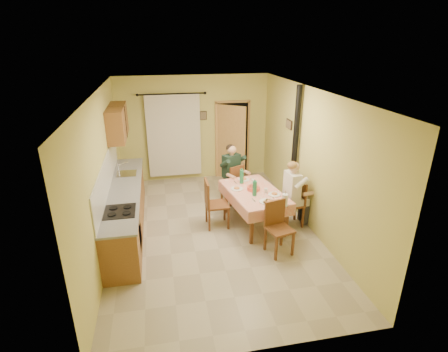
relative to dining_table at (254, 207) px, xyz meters
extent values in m
cube|color=tan|center=(-0.89, -0.13, -0.38)|extent=(4.00, 6.00, 0.01)
cube|color=#CFC86A|center=(-0.89, 2.87, 1.02)|extent=(4.00, 0.04, 2.80)
cube|color=#CFC86A|center=(-0.89, -3.13, 1.02)|extent=(4.00, 0.04, 2.80)
cube|color=#CFC86A|center=(-2.89, -0.13, 1.02)|extent=(0.04, 6.00, 2.80)
cube|color=#CFC86A|center=(1.11, -0.13, 1.02)|extent=(0.04, 6.00, 2.80)
cube|color=white|center=(-0.89, -0.13, 2.42)|extent=(4.00, 6.00, 0.04)
cube|color=brown|center=(-2.59, 0.27, 0.06)|extent=(0.60, 3.60, 0.88)
cube|color=gray|center=(-2.59, 0.27, 0.52)|extent=(0.64, 3.64, 0.04)
cube|color=white|center=(-2.87, 0.27, 0.85)|extent=(0.02, 3.60, 0.66)
cube|color=silver|center=(-2.59, 1.07, 0.53)|extent=(0.42, 0.42, 0.03)
cube|color=black|center=(-2.59, -0.73, 0.54)|extent=(0.52, 0.56, 0.02)
cube|color=black|center=(-2.29, -0.73, 0.07)|extent=(0.01, 0.55, 0.55)
cube|color=brown|center=(-2.71, 1.57, 1.57)|extent=(0.35, 1.40, 0.70)
cylinder|color=black|center=(-1.44, 2.75, 1.97)|extent=(1.70, 0.04, 0.04)
cube|color=silver|center=(-1.44, 2.77, 0.87)|extent=(1.40, 0.06, 2.20)
cube|color=black|center=(0.16, 2.86, 0.65)|extent=(0.84, 0.03, 2.06)
cube|color=tan|center=(-0.29, 2.84, 0.65)|extent=(0.06, 0.06, 2.12)
cube|color=tan|center=(0.61, 2.84, 0.65)|extent=(0.06, 0.06, 2.12)
cube|color=tan|center=(0.16, 2.84, 1.71)|extent=(0.96, 0.06, 0.06)
cube|color=tan|center=(0.08, 2.59, 0.64)|extent=(0.68, 0.53, 2.04)
cube|color=#E08F79|center=(0.00, 0.00, 0.36)|extent=(1.22, 1.76, 0.04)
cube|color=#E08F79|center=(0.13, -0.80, 0.25)|extent=(0.97, 0.17, 0.22)
cube|color=#E08F79|center=(-0.13, 0.80, 0.25)|extent=(0.97, 0.17, 0.22)
cube|color=#E08F79|center=(-0.48, -0.08, 0.25)|extent=(0.27, 1.61, 0.22)
cube|color=#E08F79|center=(0.48, 0.08, 0.25)|extent=(0.27, 1.61, 0.22)
cylinder|color=white|center=(-0.07, 0.62, 0.39)|extent=(0.25, 0.25, 0.02)
ellipsoid|color=#CC7233|center=(-0.07, 0.62, 0.41)|extent=(0.12, 0.12, 0.05)
cylinder|color=white|center=(0.13, -0.59, 0.39)|extent=(0.25, 0.25, 0.02)
ellipsoid|color=#CC7233|center=(0.13, -0.59, 0.41)|extent=(0.12, 0.12, 0.05)
cylinder|color=white|center=(0.34, -0.26, 0.39)|extent=(0.25, 0.25, 0.02)
ellipsoid|color=#CC7233|center=(0.34, -0.26, 0.41)|extent=(0.12, 0.12, 0.05)
cylinder|color=white|center=(-0.33, 0.15, 0.39)|extent=(0.25, 0.25, 0.02)
ellipsoid|color=#CC7233|center=(-0.33, 0.15, 0.41)|extent=(0.12, 0.12, 0.05)
cylinder|color=#E8573F|center=(-0.01, 0.05, 0.42)|extent=(0.26, 0.26, 0.08)
cylinder|color=white|center=(0.09, -0.54, 0.39)|extent=(0.28, 0.28, 0.02)
cube|color=tan|center=(0.08, -0.55, 0.41)|extent=(0.04, 0.06, 0.03)
cube|color=tan|center=(0.14, -0.50, 0.41)|extent=(0.06, 0.04, 0.03)
cube|color=tan|center=(0.10, -0.51, 0.41)|extent=(0.05, 0.07, 0.03)
cube|color=tan|center=(0.09, -0.54, 0.41)|extent=(0.07, 0.07, 0.03)
cube|color=tan|center=(0.05, -0.57, 0.41)|extent=(0.07, 0.05, 0.03)
cube|color=tan|center=(0.11, -0.58, 0.41)|extent=(0.06, 0.07, 0.03)
cylinder|color=silver|center=(0.20, -0.14, 0.43)|extent=(0.07, 0.07, 0.10)
cylinder|color=silver|center=(0.07, 0.39, 0.43)|extent=(0.07, 0.07, 0.10)
cylinder|color=white|center=(0.37, -0.75, 0.50)|extent=(0.11, 0.11, 0.22)
cylinder|color=silver|center=(0.37, -0.75, 0.53)|extent=(0.02, 0.02, 0.30)
cube|color=brown|center=(-0.22, 1.12, 0.10)|extent=(0.54, 0.54, 0.04)
cube|color=brown|center=(-0.14, 0.96, 0.35)|extent=(0.38, 0.22, 0.46)
cube|color=brown|center=(0.17, -1.12, 0.10)|extent=(0.51, 0.51, 0.04)
cube|color=brown|center=(0.12, -0.94, 0.36)|extent=(0.42, 0.14, 0.48)
cube|color=brown|center=(0.76, -0.20, 0.10)|extent=(0.45, 0.45, 0.04)
cube|color=brown|center=(0.95, -0.18, 0.35)|extent=(0.08, 0.41, 0.47)
cube|color=brown|center=(-0.76, 0.08, 0.10)|extent=(0.46, 0.46, 0.04)
cube|color=brown|center=(-0.97, 0.08, 0.38)|extent=(0.04, 0.45, 0.52)
cube|color=#192D23|center=(-0.18, 1.03, 0.18)|extent=(0.50, 0.52, 0.16)
cube|color=#192D23|center=(-0.23, 1.15, 0.53)|extent=(0.46, 0.37, 0.54)
sphere|color=tan|center=(-0.23, 1.14, 0.92)|extent=(0.21, 0.21, 0.21)
ellipsoid|color=black|center=(-0.25, 1.18, 0.96)|extent=(0.21, 0.21, 0.16)
cube|color=beige|center=(0.86, -0.19, 0.18)|extent=(0.43, 0.40, 0.16)
cube|color=beige|center=(0.73, -0.20, 0.53)|extent=(0.26, 0.42, 0.54)
sphere|color=tan|center=(0.74, -0.20, 0.92)|extent=(0.21, 0.21, 0.21)
ellipsoid|color=olive|center=(0.70, -0.20, 0.96)|extent=(0.21, 0.21, 0.16)
cylinder|color=black|center=(1.01, 0.47, 1.02)|extent=(0.12, 0.12, 2.80)
cylinder|color=black|center=(1.01, 0.47, -0.23)|extent=(0.24, 0.24, 0.30)
cube|color=black|center=(-0.64, 2.84, 1.37)|extent=(0.19, 0.03, 0.23)
cube|color=brown|center=(1.08, 1.07, 1.47)|extent=(0.03, 0.31, 0.21)
camera|label=1|loc=(-1.86, -6.27, 3.32)|focal=28.00mm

